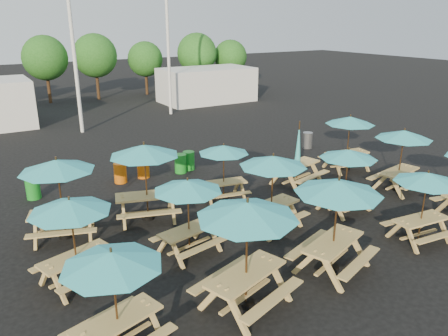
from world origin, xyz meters
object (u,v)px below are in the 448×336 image
picnic_unit_0 (112,266)px  picnic_unit_10 (348,158)px  picnic_unit_4 (188,190)px  waste_bin_4 (189,161)px  picnic_unit_13 (404,138)px  waste_bin_0 (33,188)px  picnic_unit_2 (57,170)px  picnic_unit_14 (350,124)px  waste_bin_1 (120,173)px  waste_bin_2 (143,168)px  picnic_unit_7 (273,166)px  waste_bin_5 (307,140)px  picnic_unit_1 (70,211)px  picnic_unit_6 (338,193)px  picnic_unit_3 (247,217)px  picnic_unit_9 (427,182)px  picnic_unit_5 (144,155)px  picnic_unit_11 (298,159)px  waste_bin_3 (181,164)px  picnic_unit_8 (224,153)px

picnic_unit_0 → picnic_unit_10: bearing=0.3°
picnic_unit_4 → waste_bin_4: size_ratio=2.77×
picnic_unit_13 → waste_bin_0: bearing=142.0°
picnic_unit_2 → picnic_unit_14: picnic_unit_2 is taller
picnic_unit_13 → waste_bin_1: picnic_unit_13 is taller
picnic_unit_0 → waste_bin_2: 10.11m
picnic_unit_7 → waste_bin_5: (6.96, 6.20, -1.63)m
picnic_unit_1 → picnic_unit_6: picnic_unit_6 is taller
picnic_unit_13 → waste_bin_4: bearing=122.0°
picnic_unit_1 → picnic_unit_3: picnic_unit_3 is taller
picnic_unit_2 → picnic_unit_9: picnic_unit_2 is taller
picnic_unit_5 → picnic_unit_9: size_ratio=1.28×
waste_bin_0 → waste_bin_4: same height
picnic_unit_1 → picnic_unit_11: bearing=-1.8°
picnic_unit_3 → picnic_unit_9: picnic_unit_3 is taller
picnic_unit_10 → picnic_unit_14: bearing=38.8°
picnic_unit_2 → waste_bin_5: picnic_unit_2 is taller
picnic_unit_1 → waste_bin_1: size_ratio=3.04×
waste_bin_1 → waste_bin_2: 1.00m
waste_bin_1 → picnic_unit_3: bearing=-90.9°
picnic_unit_5 → picnic_unit_13: size_ratio=1.15×
picnic_unit_7 → picnic_unit_14: bearing=13.9°
picnic_unit_13 → waste_bin_3: 8.82m
waste_bin_3 → picnic_unit_0: bearing=-122.3°
picnic_unit_3 → picnic_unit_10: 6.34m
picnic_unit_1 → waste_bin_4: size_ratio=3.04×
waste_bin_3 → picnic_unit_9: bearing=-69.8°
picnic_unit_7 → picnic_unit_14: (6.13, 2.77, -0.01)m
picnic_unit_11 → waste_bin_1: 7.01m
picnic_unit_8 → picnic_unit_11: size_ratio=0.83×
picnic_unit_0 → waste_bin_5: picnic_unit_0 is taller
picnic_unit_6 → picnic_unit_13: (6.17, 2.83, -0.13)m
picnic_unit_5 → picnic_unit_1: bearing=-121.3°
picnic_unit_3 → waste_bin_2: size_ratio=3.51×
waste_bin_2 → picnic_unit_4: bearing=-100.2°
picnic_unit_4 → waste_bin_2: picnic_unit_4 is taller
waste_bin_2 → picnic_unit_8: bearing=-66.5°
picnic_unit_5 → picnic_unit_6: size_ratio=0.99×
picnic_unit_4 → waste_bin_3: size_ratio=2.77×
waste_bin_1 → waste_bin_4: same height
picnic_unit_11 → picnic_unit_14: bearing=-8.5°
waste_bin_4 → waste_bin_2: bearing=178.3°
waste_bin_1 → picnic_unit_10: bearing=-49.3°
picnic_unit_4 → picnic_unit_10: size_ratio=1.02×
picnic_unit_2 → picnic_unit_7: bearing=-7.1°
picnic_unit_5 → waste_bin_3: picnic_unit_5 is taller
picnic_unit_1 → waste_bin_0: picnic_unit_1 is taller
picnic_unit_6 → picnic_unit_9: picnic_unit_6 is taller
picnic_unit_9 → picnic_unit_14: size_ratio=0.91×
picnic_unit_8 → picnic_unit_2: bearing=-168.5°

